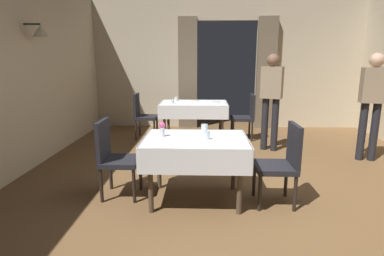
# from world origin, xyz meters

# --- Properties ---
(ground) EXTENTS (10.08, 10.08, 0.00)m
(ground) POSITION_xyz_m (0.00, 0.00, 0.00)
(ground) COLOR brown
(wall_back) EXTENTS (6.40, 0.27, 3.00)m
(wall_back) POSITION_xyz_m (0.00, 4.18, 1.52)
(wall_back) COLOR beige
(wall_back) RESTS_ON ground
(dining_table_mid) EXTENTS (1.18, 0.89, 0.75)m
(dining_table_mid) POSITION_xyz_m (-0.64, 0.02, 0.65)
(dining_table_mid) COLOR #4C3D2D
(dining_table_mid) RESTS_ON ground
(dining_table_far) EXTENTS (1.38, 0.94, 0.75)m
(dining_table_far) POSITION_xyz_m (-0.75, 2.99, 0.66)
(dining_table_far) COLOR #4C3D2D
(dining_table_far) RESTS_ON ground
(chair_mid_left) EXTENTS (0.44, 0.44, 0.93)m
(chair_mid_left) POSITION_xyz_m (-1.62, 0.11, 0.52)
(chair_mid_left) COLOR black
(chair_mid_left) RESTS_ON ground
(chair_mid_right) EXTENTS (0.45, 0.44, 0.93)m
(chair_mid_right) POSITION_xyz_m (0.33, -0.04, 0.52)
(chair_mid_right) COLOR black
(chair_mid_right) RESTS_ON ground
(chair_far_left) EXTENTS (0.44, 0.44, 0.93)m
(chair_far_left) POSITION_xyz_m (-1.82, 2.98, 0.52)
(chair_far_left) COLOR black
(chair_far_left) RESTS_ON ground
(chair_far_right) EXTENTS (0.45, 0.44, 0.93)m
(chair_far_right) POSITION_xyz_m (0.33, 2.93, 0.52)
(chair_far_right) COLOR black
(chair_far_right) RESTS_ON ground
(flower_vase_mid) EXTENTS (0.07, 0.07, 0.17)m
(flower_vase_mid) POSITION_xyz_m (-1.03, 0.08, 0.84)
(flower_vase_mid) COLOR silver
(flower_vase_mid) RESTS_ON dining_table_mid
(glass_mid_b) EXTENTS (0.08, 0.08, 0.09)m
(glass_mid_b) POSITION_xyz_m (-0.52, -0.03, 0.80)
(glass_mid_b) COLOR silver
(glass_mid_b) RESTS_ON dining_table_mid
(glass_mid_c) EXTENTS (0.08, 0.08, 0.10)m
(glass_mid_c) POSITION_xyz_m (-0.54, 0.32, 0.80)
(glass_mid_c) COLOR silver
(glass_mid_c) RESTS_ON dining_table_mid
(glass_far_a) EXTENTS (0.07, 0.07, 0.08)m
(glass_far_a) POSITION_xyz_m (-1.14, 3.29, 0.79)
(glass_far_a) COLOR silver
(glass_far_a) RESTS_ON dining_table_far
(plate_far_b) EXTENTS (0.19, 0.19, 0.01)m
(plate_far_b) POSITION_xyz_m (-0.29, 3.04, 0.76)
(plate_far_b) COLOR white
(plate_far_b) RESTS_ON dining_table_far
(glass_far_c) EXTENTS (0.07, 0.07, 0.08)m
(glass_far_c) POSITION_xyz_m (-1.18, 2.87, 0.79)
(glass_far_c) COLOR silver
(glass_far_c) RESTS_ON dining_table_far
(plate_far_d) EXTENTS (0.19, 0.19, 0.01)m
(plate_far_d) POSITION_xyz_m (-0.75, 3.27, 0.76)
(plate_far_d) COLOR white
(plate_far_d) RESTS_ON dining_table_far
(person_waiter_by_doorway) EXTENTS (0.42, 0.35, 1.72)m
(person_waiter_by_doorway) POSITION_xyz_m (0.65, 2.15, 1.02)
(person_waiter_by_doorway) COLOR black
(person_waiter_by_doorway) RESTS_ON ground
(person_diner_standing_aside) EXTENTS (0.39, 0.28, 1.72)m
(person_diner_standing_aside) POSITION_xyz_m (2.12, 1.61, 1.02)
(person_diner_standing_aside) COLOR black
(person_diner_standing_aside) RESTS_ON ground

